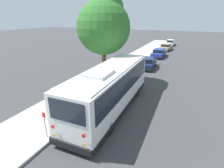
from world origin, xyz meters
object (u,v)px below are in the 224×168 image
(sign_post_far, at_px, (68,111))
(parked_sedan_blue, at_px, (159,53))
(street_tree, at_px, (104,24))
(shuttle_bus, at_px, (111,86))
(parked_sedan_navy, at_px, (148,63))
(parked_sedan_white, at_px, (170,43))
(parked_sedan_tan, at_px, (166,47))
(sign_post_near, at_px, (45,124))

(sign_post_far, bearing_deg, parked_sedan_blue, -4.01)
(street_tree, height_order, sign_post_far, street_tree)
(shuttle_bus, relative_size, parked_sedan_blue, 2.16)
(parked_sedan_navy, distance_m, parked_sedan_white, 21.04)
(parked_sedan_navy, relative_size, street_tree, 0.53)
(shuttle_bus, relative_size, parked_sedan_white, 2.07)
(parked_sedan_navy, distance_m, parked_sedan_tan, 14.11)
(parked_sedan_navy, distance_m, sign_post_near, 16.19)
(parked_sedan_tan, distance_m, parked_sedan_white, 6.93)
(shuttle_bus, relative_size, parked_sedan_navy, 2.25)
(parked_sedan_tan, height_order, parked_sedan_white, parked_sedan_tan)
(street_tree, xyz_separation_m, sign_post_far, (-7.29, -1.13, -4.82))
(shuttle_bus, distance_m, parked_sedan_white, 32.77)
(parked_sedan_navy, xyz_separation_m, parked_sedan_tan, (14.11, -0.11, -0.03))
(parked_sedan_blue, xyz_separation_m, sign_post_near, (-23.38, 1.51, 0.29))
(parked_sedan_white, height_order, sign_post_near, sign_post_near)
(sign_post_near, bearing_deg, parked_sedan_navy, -5.20)
(parked_sedan_blue, xyz_separation_m, sign_post_far, (-21.52, 1.51, 0.15))
(shuttle_bus, distance_m, parked_sedan_tan, 25.84)
(shuttle_bus, xyz_separation_m, parked_sedan_tan, (25.82, 0.17, -1.15))
(parked_sedan_navy, xyz_separation_m, sign_post_far, (-14.26, 1.47, 0.14))
(parked_sedan_blue, bearing_deg, parked_sedan_navy, -178.71)
(parked_sedan_white, xyz_separation_m, street_tree, (-28.01, 2.63, 5.00))
(parked_sedan_blue, bearing_deg, sign_post_near, 177.93)
(parked_sedan_tan, relative_size, sign_post_far, 3.75)
(parked_sedan_blue, bearing_deg, shuttle_bus, -177.64)
(sign_post_near, height_order, sign_post_far, sign_post_near)
(parked_sedan_blue, bearing_deg, parked_sedan_tan, 1.01)
(shuttle_bus, bearing_deg, sign_post_near, 157.01)
(shuttle_bus, distance_m, parked_sedan_blue, 19.00)
(shuttle_bus, height_order, sign_post_far, shuttle_bus)
(shuttle_bus, relative_size, street_tree, 1.20)
(parked_sedan_white, bearing_deg, parked_sedan_blue, 175.73)
(parked_sedan_blue, distance_m, sign_post_near, 23.43)
(sign_post_near, bearing_deg, shuttle_bus, -21.68)
(parked_sedan_white, relative_size, street_tree, 0.58)
(sign_post_far, bearing_deg, shuttle_bus, -34.53)
(shuttle_bus, xyz_separation_m, parked_sedan_blue, (18.96, 0.25, -1.13))
(street_tree, bearing_deg, sign_post_near, -172.93)
(sign_post_near, distance_m, sign_post_far, 1.87)
(sign_post_near, bearing_deg, street_tree, 7.07)
(shuttle_bus, xyz_separation_m, parked_sedan_navy, (11.71, 0.29, -1.12))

